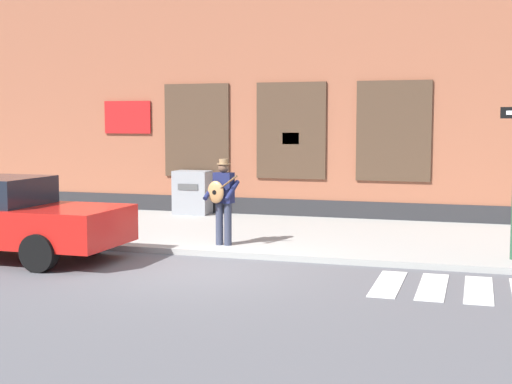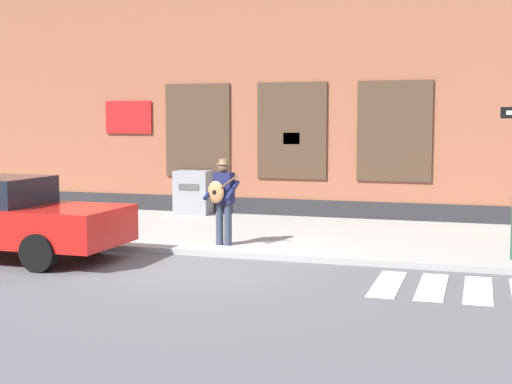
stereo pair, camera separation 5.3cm
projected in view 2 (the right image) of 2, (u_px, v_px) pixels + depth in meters
ground_plane at (194, 270)px, 12.36m from camera, size 160.00×160.00×0.00m
sidewalk at (261, 233)px, 16.07m from camera, size 28.00×5.46×0.11m
building_backdrop at (310, 52)px, 20.11m from camera, size 28.00×4.06×9.08m
red_car at (3, 217)px, 13.37m from camera, size 4.61×2.01×1.53m
busker at (223, 197)px, 14.07m from camera, size 0.72×0.59×1.71m
utility_box at (193, 192)px, 18.94m from camera, size 0.94×0.63×1.15m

